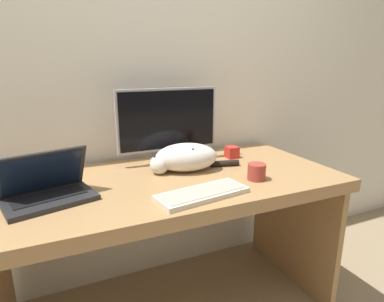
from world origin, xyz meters
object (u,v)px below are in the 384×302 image
Objects in this scene: laptop at (48,191)px; external_keyboard at (202,194)px; monitor at (168,126)px; coffee_mug at (257,172)px; cat at (185,157)px.

external_keyboard is (0.57, -0.21, -0.03)m from laptop.
laptop is at bearing -154.94° from monitor.
external_keyboard is 4.80× the size of coffee_mug.
monitor is 1.16× the size of cat.
cat is at bearing 135.11° from coffee_mug.
external_keyboard is at bearing -34.79° from laptop.
laptop reaches higher than external_keyboard.
cat is at bearing -4.59° from laptop.
laptop is 0.89m from coffee_mug.
monitor reaches higher than cat.
monitor reaches higher than coffee_mug.
external_keyboard is 0.85× the size of cat.
monitor is 0.21m from cat.
external_keyboard is at bearing -167.30° from coffee_mug.
coffee_mug is (0.25, -0.25, -0.03)m from cat.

